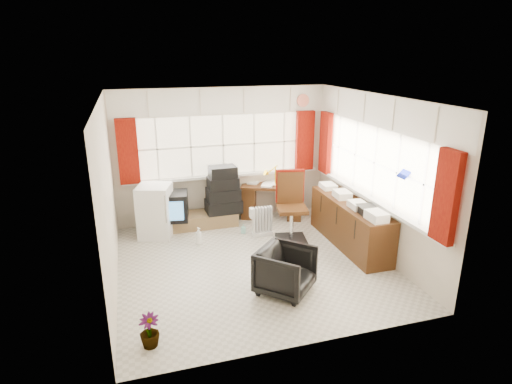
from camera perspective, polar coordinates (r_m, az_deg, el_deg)
ground at (r=6.66m, az=-0.35°, el=-9.52°), size 4.00×4.00×0.00m
room_walls at (r=6.11m, az=-0.37°, el=3.03°), size 4.00×4.00×4.00m
window_back at (r=8.07m, az=-4.26°, el=2.70°), size 3.70×0.12×3.60m
window_right at (r=7.04m, az=14.99°, el=-0.23°), size 0.12×3.70×3.60m
curtains at (r=7.26m, az=4.60°, el=5.07°), size 3.83×3.83×1.15m
overhead_cabinets at (r=7.19m, az=5.02°, el=11.37°), size 3.98×3.98×0.48m
desk at (r=8.34m, az=2.11°, el=-0.87°), size 1.28×0.96×0.70m
desk_lamp at (r=8.10m, az=2.61°, el=2.79°), size 0.14×0.12×0.40m
task_chair at (r=7.32m, az=4.65°, el=-1.50°), size 0.59×0.61×1.20m
office_chair at (r=5.82m, az=3.95°, el=-10.42°), size 0.97×0.97×0.63m
radiator at (r=7.53m, az=0.84°, el=-4.28°), size 0.36×0.15×0.53m
credenza at (r=7.29m, az=12.38°, el=-4.04°), size 0.50×2.00×0.85m
file_tray at (r=6.72m, az=14.66°, el=-2.34°), size 0.29×0.36×0.11m
tv_bench at (r=8.03m, az=-7.61°, el=-3.69°), size 1.40×0.50×0.25m
crt_tv at (r=7.70m, az=-11.13°, el=-1.87°), size 0.62×0.59×0.50m
hifi_stack at (r=7.88m, az=-4.40°, el=0.07°), size 0.66×0.43×0.88m
mini_fridge at (r=7.63m, az=-13.28°, el=-2.49°), size 0.69×0.69×0.93m
spray_bottle_a at (r=7.29m, az=-7.65°, el=-5.82°), size 0.15×0.15×0.30m
spray_bottle_b at (r=7.68m, az=-1.69°, el=-4.91°), size 0.10×0.11×0.17m
flower_vase at (r=5.05m, az=-14.04°, el=-17.53°), size 0.26×0.26×0.39m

